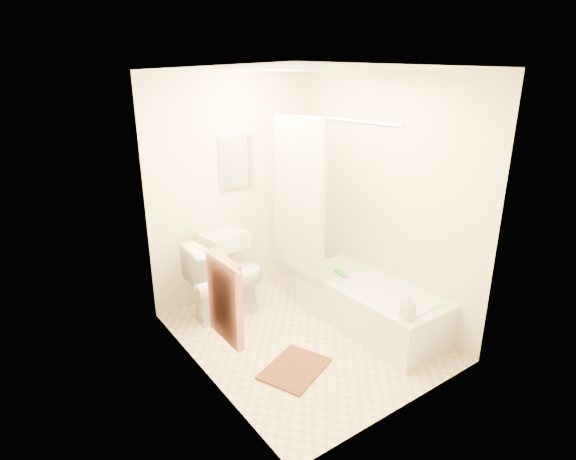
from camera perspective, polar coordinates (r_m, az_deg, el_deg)
floor at (r=4.39m, az=1.94°, el=-13.33°), size 2.40×2.40×0.00m
ceiling at (r=3.73m, az=2.36°, el=19.77°), size 2.40×2.40×0.00m
wall_back at (r=4.87m, az=-6.52°, el=5.14°), size 2.00×0.02×2.40m
wall_left at (r=3.41m, az=-11.34°, el=-1.01°), size 0.02×2.40×2.40m
wall_right at (r=4.55m, az=12.20°, el=3.89°), size 0.02×2.40×2.40m
mirror at (r=4.79m, az=-6.53°, el=8.59°), size 0.40×0.03×0.55m
curtain_rod at (r=4.01m, az=4.88°, el=13.92°), size 0.03×1.70×0.03m
shower_curtain at (r=4.45m, az=1.29°, el=4.24°), size 0.04×0.80×1.55m
towel_bar at (r=3.25m, az=-8.75°, el=-3.75°), size 0.02×0.60×0.02m
towel at (r=3.39m, az=-8.03°, el=-8.65°), size 0.06×0.45×0.66m
toilet_paper at (r=3.73m, az=-10.65°, el=-7.55°), size 0.11×0.12×0.12m
toilet at (r=4.63m, az=-7.81°, el=-6.21°), size 0.82×0.48×0.79m
sink at (r=4.86m, az=-8.12°, el=-4.44°), size 0.50×0.42×0.88m
bathtub at (r=4.55m, az=10.31°, el=-9.34°), size 0.67×1.53×0.43m
bath_mat at (r=3.96m, az=0.87°, el=-17.18°), size 0.69×0.61×0.02m
soap_bottle at (r=3.89m, az=14.99°, el=-9.42°), size 0.11×0.11×0.21m
scrub_brush at (r=4.61m, az=6.72°, el=-5.52°), size 0.09×0.19×0.04m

